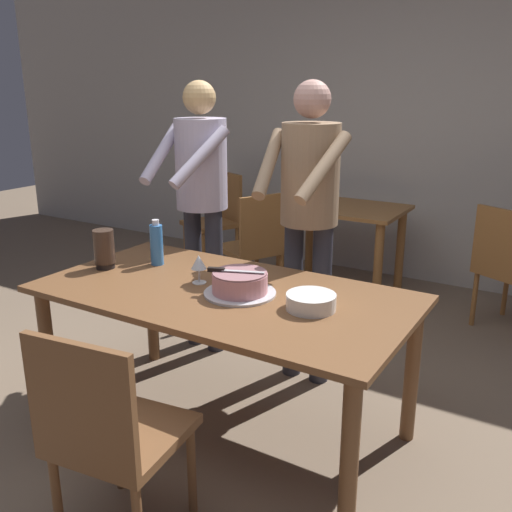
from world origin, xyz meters
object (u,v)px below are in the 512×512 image
Objects in this scene: cake_knife at (224,270)px; water_bottle at (157,244)px; cake_on_platter at (239,284)px; person_cutting_cake at (309,202)px; hurricane_lamp at (104,249)px; background_chair_2 at (255,244)px; main_dining_table at (224,309)px; plate_stack at (311,302)px; chair_near_side at (109,431)px; wine_glass_near at (199,263)px; person_standing_beside at (201,188)px; background_table at (342,225)px; background_chair_0 at (218,216)px; background_chair_1 at (511,265)px.

cake_knife is 1.04× the size of water_bottle.
person_cutting_cake is (0.01, 0.69, 0.27)m from cake_on_platter.
water_bottle is (-0.64, 0.16, 0.06)m from cake_on_platter.
background_chair_2 is at bearing 91.50° from hurricane_lamp.
main_dining_table is 8.56× the size of hurricane_lamp.
background_chair_2 is (-0.24, 1.43, -0.37)m from water_bottle.
cake_knife is 0.44m from plate_stack.
water_bottle is at bearing 121.61° from chair_near_side.
wine_glass_near is (-0.26, 0.03, 0.05)m from cake_on_platter.
main_dining_table is 0.81m from person_cutting_cake.
person_standing_beside reaches higher than water_bottle.
plate_stack is 2.30m from background_table.
person_standing_beside is at bearing 136.15° from cake_on_platter.
water_bottle is 1.49m from background_chair_2.
background_chair_2 is (-0.88, 1.58, -0.31)m from cake_on_platter.
background_table is at bearing 109.41° from plate_stack.
main_dining_table is at bearing -10.04° from wine_glass_near.
person_cutting_cake is at bearing 38.93° from water_bottle.
wine_glass_near is 0.08× the size of person_cutting_cake.
hurricane_lamp is (-0.74, -0.04, 0.20)m from main_dining_table.
hurricane_lamp is at bearing -101.13° from background_table.
water_bottle is 0.28× the size of background_chair_0.
main_dining_table is at bearing -54.33° from background_chair_0.
cake_on_platter is 0.38× the size of background_chair_2.
chair_near_side is (0.07, -0.85, -0.16)m from main_dining_table.
plate_stack is 1.35m from person_standing_beside.
main_dining_table is 0.26m from wine_glass_near.
person_standing_beside reaches higher than chair_near_side.
person_cutting_cake is at bearing 117.42° from plate_stack.
background_table is at bearing 173.55° from background_chair_1.
background_chair_0 is at bearing 141.92° from background_chair_2.
background_chair_2 is (-0.85, 2.43, 0.00)m from chair_near_side.
background_chair_1 is at bearing 13.70° from background_chair_2.
wine_glass_near is 0.16× the size of background_chair_2.
background_chair_1 is (0.93, 2.03, -0.31)m from cake_on_platter.
background_chair_0 is at bearing 137.95° from person_cutting_cake.
water_bottle is at bearing 171.63° from plate_stack.
person_cutting_cake is at bearing -74.51° from background_table.
chair_near_side reaches higher than plate_stack.
person_standing_beside is 1.58m from background_table.
cake_knife is 0.29× the size of background_chair_0.
chair_near_side is at bearing -91.41° from cake_on_platter.
hurricane_lamp is 0.23× the size of background_chair_1.
water_bottle is 0.28× the size of background_chair_1.
plate_stack is at bearing 4.90° from cake_knife.
water_bottle reaches higher than background_chair_0.
hurricane_lamp is 2.44m from background_chair_0.
cake_knife is at bearing -47.55° from person_standing_beside.
cake_on_platter is 2.36× the size of wine_glass_near.
water_bottle is at bearing 164.08° from main_dining_table.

